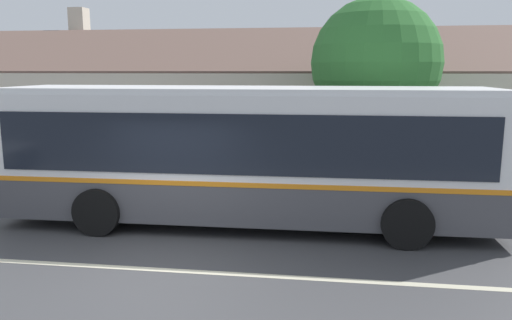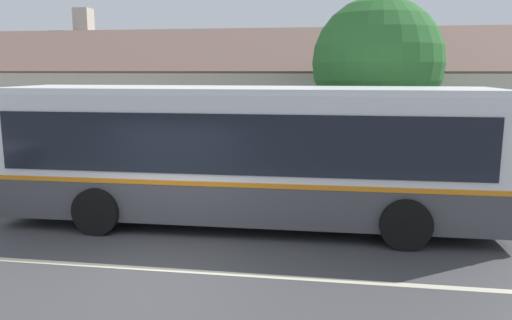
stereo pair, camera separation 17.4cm
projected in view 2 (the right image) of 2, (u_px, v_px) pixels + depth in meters
ground_plane at (149, 269)px, 8.68m from camera, size 300.00×300.00×0.00m
sidewalk_far at (224, 186)px, 14.50m from camera, size 60.00×3.00×0.15m
lane_divider_stripe at (149, 269)px, 8.68m from camera, size 60.00×0.16×0.01m
community_building at (243, 109)px, 21.09m from camera, size 27.60×8.76×6.12m
transit_bus at (246, 151)px, 11.02m from camera, size 10.84×2.87×3.04m
street_tree_primary at (378, 67)px, 13.85m from camera, size 3.61×3.61×5.41m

